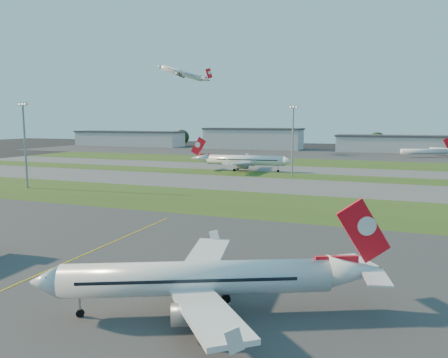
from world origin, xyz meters
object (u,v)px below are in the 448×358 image
at_px(mini_jet_near, 424,151).
at_px(light_mast_centre, 293,136).
at_px(airliner_parked, 200,279).
at_px(airliner_taxiing, 244,160).
at_px(light_mast_west, 25,140).

distance_m(mini_jet_near, light_mast_centre, 123.25).
distance_m(airliner_parked, mini_jet_near, 231.75).
xyz_separation_m(mini_jet_near, light_mast_centre, (-51.69, -111.29, 11.53)).
relative_size(airliner_parked, mini_jet_near, 1.20).
height_order(airliner_taxiing, light_mast_west, light_mast_west).
bearing_deg(mini_jet_near, airliner_taxiing, -147.93).
height_order(light_mast_west, light_mast_centre, same).
xyz_separation_m(airliner_taxiing, light_mast_centre, (22.23, -10.96, 10.50)).
relative_size(airliner_taxiing, light_mast_west, 1.53).
xyz_separation_m(airliner_parked, light_mast_centre, (-14.98, 117.53, 10.96)).
distance_m(light_mast_west, light_mast_centre, 89.64).
height_order(airliner_parked, mini_jet_near, airliner_parked).
xyz_separation_m(airliner_taxiing, mini_jet_near, (73.91, 100.33, -1.03)).
bearing_deg(light_mast_centre, light_mast_west, -141.34).
height_order(airliner_taxiing, mini_jet_near, airliner_taxiing).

